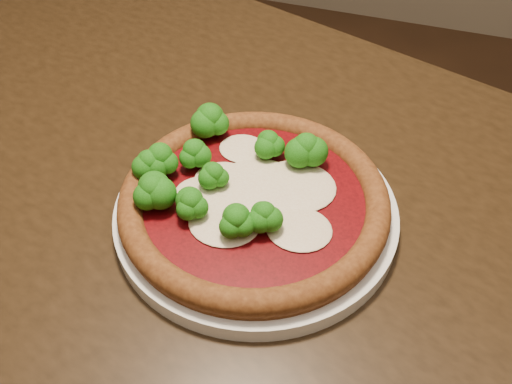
% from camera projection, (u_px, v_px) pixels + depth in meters
% --- Properties ---
extents(dining_table, '(1.36, 1.06, 0.75)m').
position_uv_depth(dining_table, '(231.00, 232.00, 0.74)').
color(dining_table, black).
rests_on(dining_table, floor).
extents(plate, '(0.30, 0.30, 0.02)m').
position_uv_depth(plate, '(256.00, 213.00, 0.61)').
color(plate, white).
rests_on(plate, dining_table).
extents(pizza, '(0.28, 0.28, 0.06)m').
position_uv_depth(pizza, '(247.00, 194.00, 0.59)').
color(pizza, brown).
rests_on(pizza, plate).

